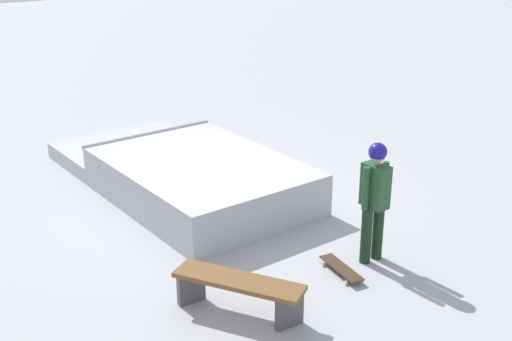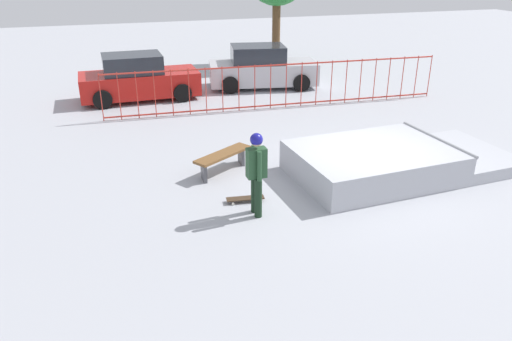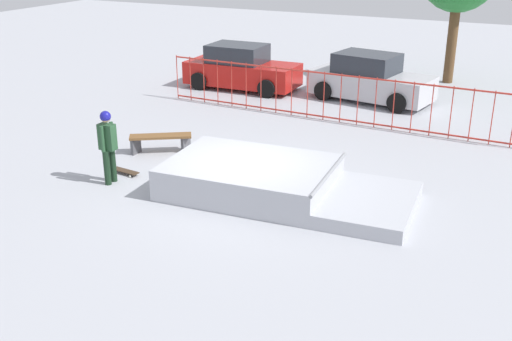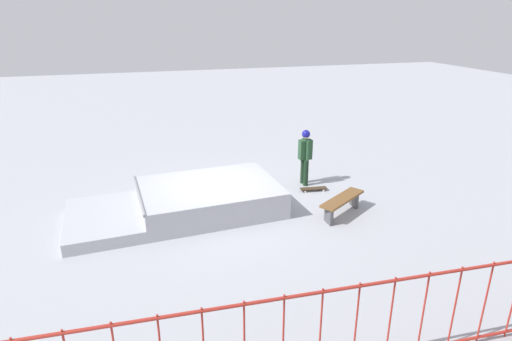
% 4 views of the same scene
% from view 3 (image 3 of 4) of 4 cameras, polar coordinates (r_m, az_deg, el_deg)
% --- Properties ---
extents(ground_plane, '(60.00, 60.00, 0.00)m').
position_cam_3_polar(ground_plane, '(13.90, -1.38, -1.89)').
color(ground_plane, '#A8AAB2').
extents(skate_ramp, '(5.56, 2.95, 0.74)m').
position_cam_3_polar(skate_ramp, '(13.57, 1.33, -1.04)').
color(skate_ramp, '#B0B3BB').
rests_on(skate_ramp, ground).
extents(skater, '(0.39, 0.44, 1.73)m').
position_cam_3_polar(skater, '(14.38, -13.54, 2.61)').
color(skater, black).
rests_on(skater, ground).
extents(skateboard, '(0.82, 0.33, 0.09)m').
position_cam_3_polar(skateboard, '(15.16, -12.06, -0.03)').
color(skateboard, '#3F2D1E').
rests_on(skateboard, ground).
extents(perimeter_fence, '(11.44, 0.56, 1.50)m').
position_cam_3_polar(perimeter_fence, '(18.93, 7.05, 6.80)').
color(perimeter_fence, '#B22D23').
rests_on(perimeter_fence, ground).
extents(park_bench, '(1.56, 1.20, 0.48)m').
position_cam_3_polar(park_bench, '(16.35, -8.80, 2.84)').
color(park_bench, brown).
rests_on(park_bench, ground).
extents(parked_car_red, '(4.13, 1.98, 1.60)m').
position_cam_3_polar(parked_car_red, '(22.86, -1.38, 9.37)').
color(parked_car_red, red).
rests_on(parked_car_red, ground).
extents(parked_car_silver, '(4.33, 2.47, 1.60)m').
position_cam_3_polar(parked_car_silver, '(21.51, 10.47, 8.26)').
color(parked_car_silver, '#B7B7BC').
rests_on(parked_car_silver, ground).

